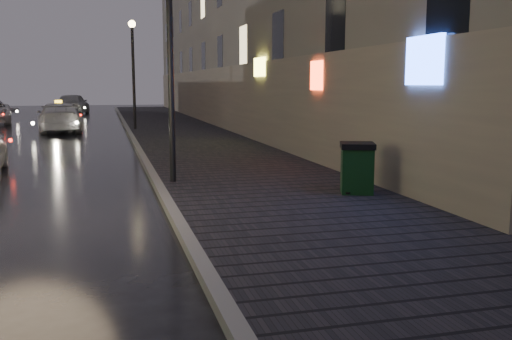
% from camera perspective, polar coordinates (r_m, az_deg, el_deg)
% --- Properties ---
extents(ground, '(120.00, 120.00, 0.00)m').
position_cam_1_polar(ground, '(7.40, -17.23, -10.51)').
color(ground, black).
rests_on(ground, ground).
extents(sidewalk, '(4.60, 58.00, 0.15)m').
position_cam_1_polar(sidewalk, '(28.31, -7.72, 3.88)').
color(sidewalk, black).
rests_on(sidewalk, ground).
extents(curb, '(0.20, 58.00, 0.15)m').
position_cam_1_polar(curb, '(28.11, -12.58, 3.72)').
color(curb, slate).
rests_on(curb, ground).
extents(building_near, '(1.80, 50.00, 13.00)m').
position_cam_1_polar(building_near, '(32.95, -3.13, 15.80)').
color(building_near, '#605B54').
rests_on(building_near, ground).
extents(lamp_near, '(0.36, 0.36, 5.28)m').
position_cam_1_polar(lamp_near, '(13.13, -8.61, 13.39)').
color(lamp_near, black).
rests_on(lamp_near, sidewalk).
extents(lamp_far, '(0.36, 0.36, 5.28)m').
position_cam_1_polar(lamp_far, '(29.05, -12.19, 10.63)').
color(lamp_far, black).
rests_on(lamp_far, sidewalk).
extents(trash_bin, '(0.87, 0.87, 1.04)m').
position_cam_1_polar(trash_bin, '(11.85, 10.06, 0.25)').
color(trash_bin, black).
rests_on(trash_bin, sidewalk).
extents(taxi_mid, '(2.57, 5.16, 1.44)m').
position_cam_1_polar(taxi_mid, '(30.00, -19.08, 4.99)').
color(taxi_mid, silver).
rests_on(taxi_mid, ground).
extents(car_far, '(2.60, 5.06, 1.65)m').
position_cam_1_polar(car_far, '(46.91, -17.84, 6.31)').
color(car_far, '#A0A1A8').
rests_on(car_far, ground).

